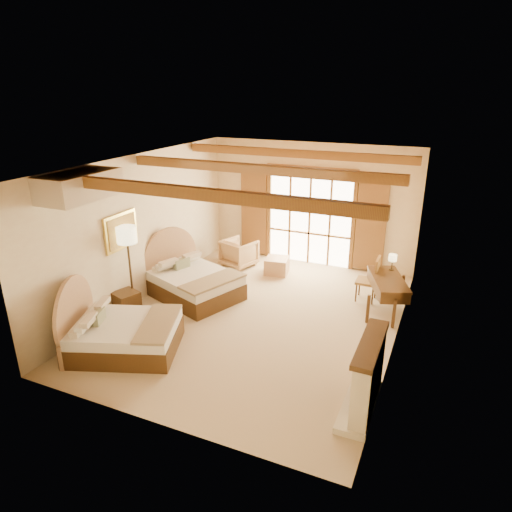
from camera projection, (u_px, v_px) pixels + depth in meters
The scene contains 19 objects.
floor at pixel (258, 317), 9.51m from camera, with size 7.00×7.00×0.00m, color tan.
wall_back at pixel (311, 204), 11.94m from camera, with size 5.50×5.50×0.00m, color beige.
wall_left at pixel (143, 228), 9.98m from camera, with size 7.00×7.00×0.00m, color beige.
wall_right at pixel (403, 266), 7.91m from camera, with size 7.00×7.00×0.00m, color beige.
ceiling at pixel (258, 162), 8.38m from camera, with size 7.00×7.00×0.00m, color #AA6433.
ceiling_beams at pixel (258, 169), 8.42m from camera, with size 5.39×4.60×0.18m, color brown, non-canonical shape.
french_doors at pixel (310, 218), 12.01m from camera, with size 3.95×0.08×2.60m.
fireplace at pixel (366, 380), 6.64m from camera, with size 0.46×1.40×1.16m.
painting at pixel (121, 231), 9.26m from camera, with size 0.06×0.95×0.75m.
canopy_valance at pixel (80, 186), 7.65m from camera, with size 0.70×1.40×0.45m, color beige.
bed_near at pixel (118, 330), 8.25m from camera, with size 2.33×1.97×1.23m.
bed_far at pixel (189, 280), 10.34m from camera, with size 2.40×2.03×1.27m.
nightstand at pixel (127, 304), 9.44m from camera, with size 0.46×0.46×0.55m, color #462913.
floor_lamp at pixel (127, 240), 9.16m from camera, with size 0.40×0.40×1.89m.
armchair at pixel (239, 253), 12.07m from camera, with size 0.78×0.80×0.73m, color tan.
ottoman at pixel (277, 266), 11.65m from camera, with size 0.56×0.56×0.41m, color tan.
desk at pixel (387, 293), 9.62m from camera, with size 1.09×1.55×0.77m.
desk_chair at pixel (367, 287), 10.15m from camera, with size 0.46×0.46×1.03m.
desk_lamp at pixel (393, 258), 9.81m from camera, with size 0.18×0.18×0.35m.
Camera 1 is at (3.36, -7.75, 4.54)m, focal length 32.00 mm.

